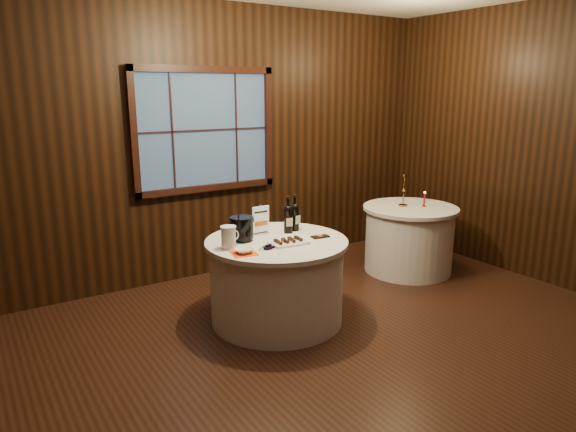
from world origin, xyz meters
TOP-DOWN VIEW (x-y plane):
  - ground at (0.00, 0.00)m, footprint 6.00×6.00m
  - back_wall at (0.00, 2.48)m, footprint 6.00×0.10m
  - main_table at (0.00, 1.00)m, footprint 1.28×1.28m
  - side_table at (2.00, 1.30)m, footprint 1.08×1.08m
  - sign_stand at (-0.02, 1.24)m, footprint 0.17×0.08m
  - port_bottle_left at (0.22, 1.14)m, footprint 0.08×0.09m
  - port_bottle_right at (0.32, 1.18)m, footprint 0.08×0.09m
  - ice_bucket at (-0.26, 1.15)m, footprint 0.21×0.21m
  - chocolate_plate at (0.03, 0.85)m, footprint 0.34×0.24m
  - chocolate_box at (0.38, 0.85)m, footprint 0.17×0.10m
  - grape_bunch at (-0.20, 0.81)m, footprint 0.16×0.06m
  - glass_pitcher at (-0.47, 1.01)m, footprint 0.18×0.13m
  - orange_napkin at (-0.43, 0.82)m, footprint 0.24×0.24m
  - cracker_bowl at (-0.43, 0.82)m, footprint 0.15×0.15m
  - brass_candlestick at (1.94, 1.37)m, footprint 0.11×0.11m
  - red_candle at (2.12, 1.21)m, footprint 0.05×0.05m

SIDE VIEW (x-z plane):
  - ground at x=0.00m, z-range 0.00..0.00m
  - main_table at x=0.00m, z-range 0.00..0.77m
  - side_table at x=2.00m, z-range 0.00..0.77m
  - orange_napkin at x=-0.43m, z-range 0.77..0.77m
  - chocolate_box at x=0.38m, z-range 0.77..0.78m
  - chocolate_plate at x=0.03m, z-range 0.77..0.81m
  - grape_bunch at x=-0.20m, z-range 0.77..0.81m
  - cracker_bowl at x=-0.43m, z-range 0.77..0.81m
  - red_candle at x=2.12m, z-range 0.75..0.93m
  - sign_stand at x=-0.02m, z-range 0.73..1.00m
  - glass_pitcher at x=-0.47m, z-range 0.77..0.96m
  - ice_bucket at x=-0.26m, z-range 0.78..0.99m
  - brass_candlestick at x=1.94m, z-range 0.72..1.09m
  - port_bottle_right at x=0.32m, z-range 0.75..1.09m
  - port_bottle_left at x=0.22m, z-range 0.75..1.09m
  - back_wall at x=0.00m, z-range 0.04..3.04m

